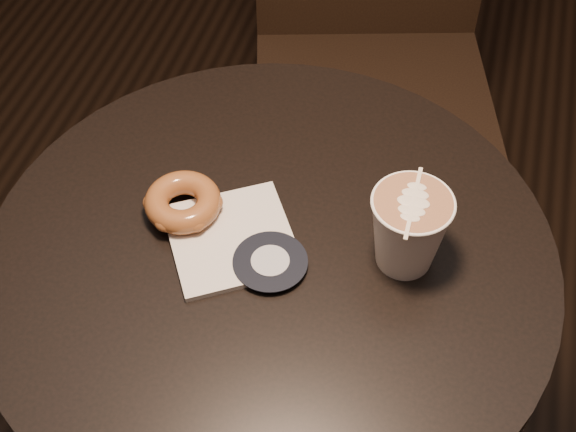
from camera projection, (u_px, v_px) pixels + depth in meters
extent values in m
cylinder|color=black|center=(270.00, 258.00, 0.98)|extent=(0.70, 0.70, 0.03)
cylinder|color=black|center=(274.00, 396.00, 1.26)|extent=(0.07, 0.07, 0.70)
cube|color=black|center=(372.00, 101.00, 1.52)|extent=(0.54, 0.54, 0.04)
cylinder|color=black|center=(277.00, 259.00, 1.59)|extent=(0.04, 0.04, 0.49)
cylinder|color=black|center=(464.00, 256.00, 1.59)|extent=(0.04, 0.04, 0.49)
cylinder|color=black|center=(275.00, 127.00, 1.83)|extent=(0.04, 0.04, 0.49)
cylinder|color=black|center=(438.00, 125.00, 1.83)|extent=(0.04, 0.04, 0.49)
cube|color=silver|center=(232.00, 239.00, 0.98)|extent=(0.20, 0.20, 0.01)
torus|color=brown|center=(183.00, 202.00, 0.99)|extent=(0.10, 0.10, 0.03)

